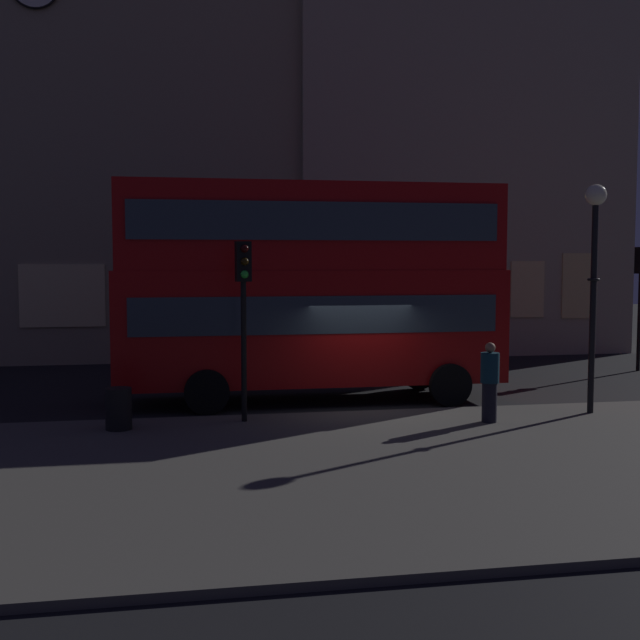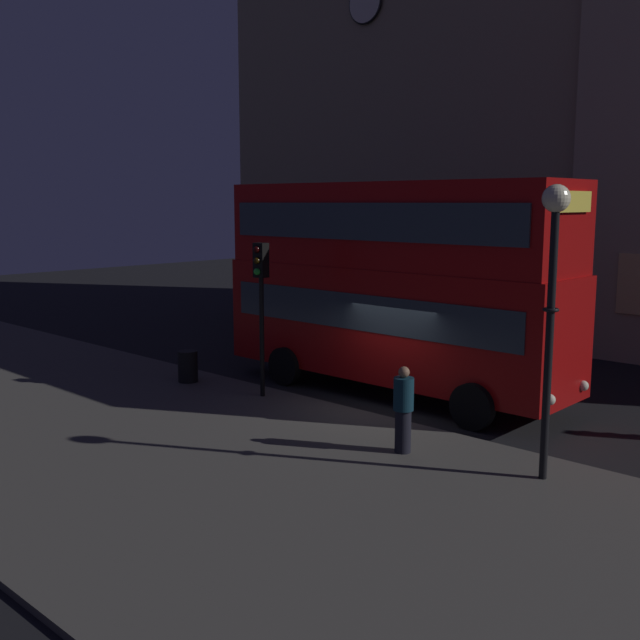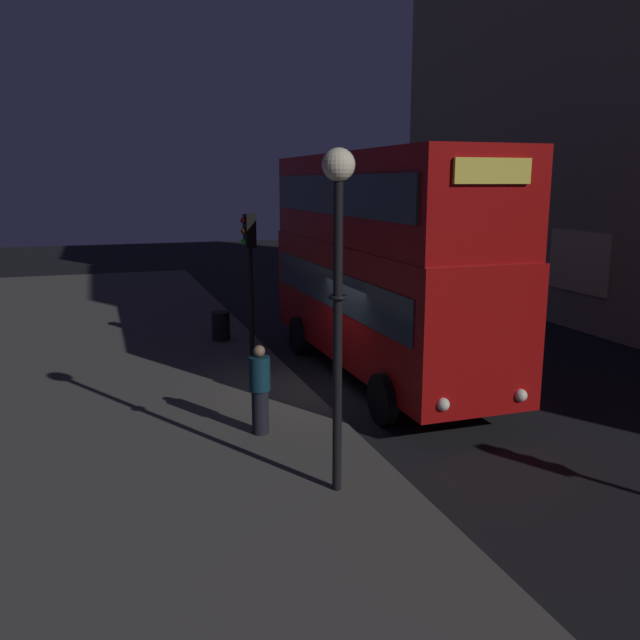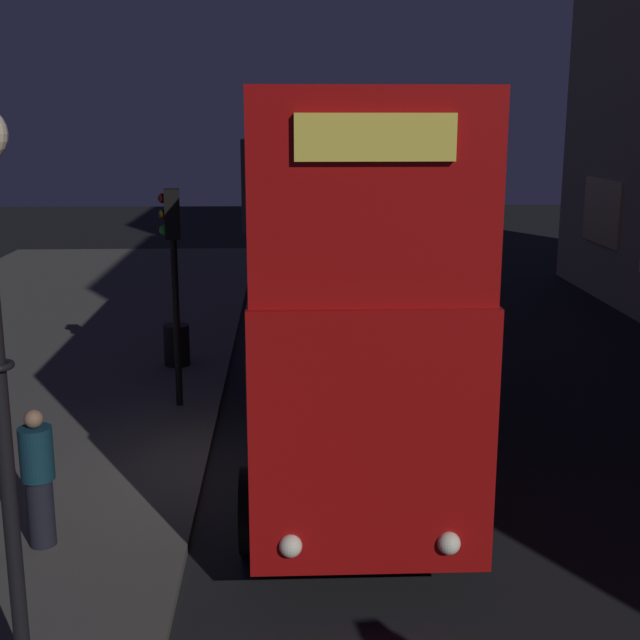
{
  "view_description": "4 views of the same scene",
  "coord_description": "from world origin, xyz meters",
  "px_view_note": "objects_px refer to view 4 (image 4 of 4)",
  "views": [
    {
      "loc": [
        -4.31,
        -17.98,
        3.59
      ],
      "look_at": [
        -0.9,
        0.81,
        2.12
      ],
      "focal_mm": 44.35,
      "sensor_mm": 36.0,
      "label": 1
    },
    {
      "loc": [
        10.55,
        -13.54,
        4.96
      ],
      "look_at": [
        -2.14,
        0.1,
        1.99
      ],
      "focal_mm": 41.72,
      "sensor_mm": 36.0,
      "label": 2
    },
    {
      "loc": [
        13.82,
        -4.95,
        4.79
      ],
      "look_at": [
        -2.13,
        0.44,
        1.26
      ],
      "focal_mm": 37.26,
      "sensor_mm": 36.0,
      "label": 3
    },
    {
      "loc": [
        11.8,
        0.75,
        5.14
      ],
      "look_at": [
        -3.07,
        1.34,
        1.63
      ],
      "focal_mm": 48.07,
      "sensor_mm": 36.0,
      "label": 4
    }
  ],
  "objects_px": {
    "double_decker_bus": "(343,260)",
    "litter_bin": "(177,345)",
    "pedestrian": "(38,477)",
    "traffic_light_near_kerb": "(173,252)"
  },
  "relations": [
    {
      "from": "double_decker_bus",
      "to": "litter_bin",
      "type": "relative_size",
      "value": 11.43
    },
    {
      "from": "pedestrian",
      "to": "litter_bin",
      "type": "distance_m",
      "value": 7.79
    },
    {
      "from": "double_decker_bus",
      "to": "litter_bin",
      "type": "distance_m",
      "value": 6.05
    },
    {
      "from": "pedestrian",
      "to": "traffic_light_near_kerb",
      "type": "bearing_deg",
      "value": 76.06
    },
    {
      "from": "double_decker_bus",
      "to": "litter_bin",
      "type": "bearing_deg",
      "value": -144.79
    },
    {
      "from": "double_decker_bus",
      "to": "litter_bin",
      "type": "height_order",
      "value": "double_decker_bus"
    },
    {
      "from": "double_decker_bus",
      "to": "pedestrian",
      "type": "relative_size",
      "value": 5.7
    },
    {
      "from": "traffic_light_near_kerb",
      "to": "litter_bin",
      "type": "distance_m",
      "value": 3.52
    },
    {
      "from": "double_decker_bus",
      "to": "traffic_light_near_kerb",
      "type": "xyz_separation_m",
      "value": [
        -1.91,
        -2.81,
        -0.16
      ]
    },
    {
      "from": "double_decker_bus",
      "to": "pedestrian",
      "type": "bearing_deg",
      "value": -49.5
    }
  ]
}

